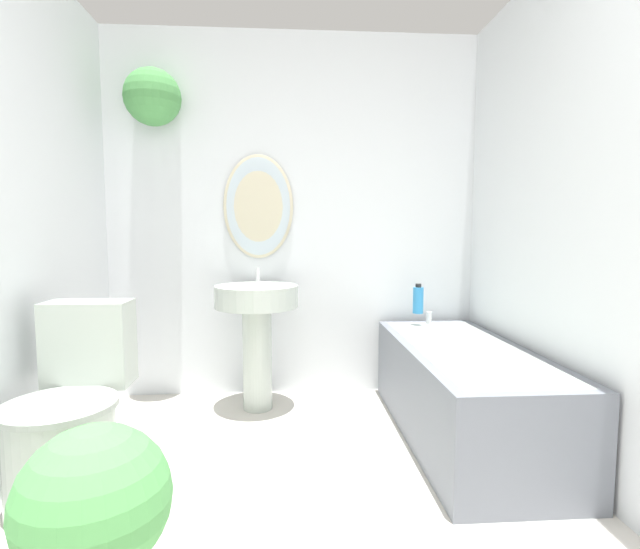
# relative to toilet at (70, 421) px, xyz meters

# --- Properties ---
(wall_back) EXTENTS (2.56, 0.35, 2.40)m
(wall_back) POSITION_rel_toilet_xyz_m (0.85, 1.22, 0.96)
(wall_back) COLOR silver
(wall_back) RESTS_ON ground_plane
(wall_right) EXTENTS (0.06, 2.74, 2.40)m
(wall_right) POSITION_rel_toilet_xyz_m (2.19, -0.10, 0.88)
(wall_right) COLOR silver
(wall_right) RESTS_ON ground_plane
(toilet) EXTENTS (0.44, 0.61, 0.78)m
(toilet) POSITION_rel_toilet_xyz_m (0.00, 0.00, 0.00)
(toilet) COLOR #B2BCB2
(toilet) RESTS_ON ground_plane
(pedestal_sink) EXTENTS (0.51, 0.51, 0.87)m
(pedestal_sink) POSITION_rel_toilet_xyz_m (0.71, 0.91, 0.24)
(pedestal_sink) COLOR #B2BCB2
(pedestal_sink) RESTS_ON ground_plane
(bathtub) EXTENTS (0.63, 1.46, 0.57)m
(bathtub) POSITION_rel_toilet_xyz_m (1.83, 0.43, -0.06)
(bathtub) COLOR slate
(bathtub) RESTS_ON ground_plane
(shampoo_bottle) EXTENTS (0.07, 0.07, 0.19)m
(shampoo_bottle) POSITION_rel_toilet_xyz_m (1.74, 1.01, 0.34)
(shampoo_bottle) COLOR #2D84C6
(shampoo_bottle) RESTS_ON bathtub
(potted_plant) EXTENTS (0.43, 0.43, 0.55)m
(potted_plant) POSITION_rel_toilet_xyz_m (0.35, -0.63, -0.00)
(potted_plant) COLOR #9E6042
(potted_plant) RESTS_ON ground_plane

